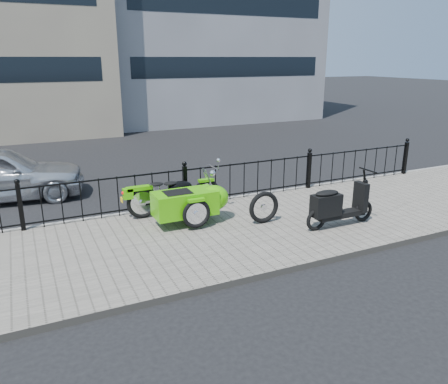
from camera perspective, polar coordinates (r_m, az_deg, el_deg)
name	(u,v)px	position (r m, az deg, el deg)	size (l,w,h in m)	color
ground	(207,229)	(9.24, -2.18, -4.90)	(120.00, 120.00, 0.00)	black
sidewalk	(217,235)	(8.80, -0.89, -5.64)	(30.00, 3.80, 0.12)	#696358
curb	(184,207)	(10.48, -5.30, -1.90)	(30.00, 0.10, 0.12)	gray
iron_fence	(185,187)	(10.19, -5.11, 0.67)	(14.11, 0.11, 1.08)	black
motorcycle_sidecar	(190,200)	(9.24, -4.41, -1.02)	(2.28, 1.48, 0.98)	black
scooter	(337,206)	(9.21, 14.50, -1.79)	(1.69, 0.49, 1.15)	black
spare_tire	(264,207)	(9.18, 5.22, -2.01)	(0.69, 0.69, 0.10)	black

